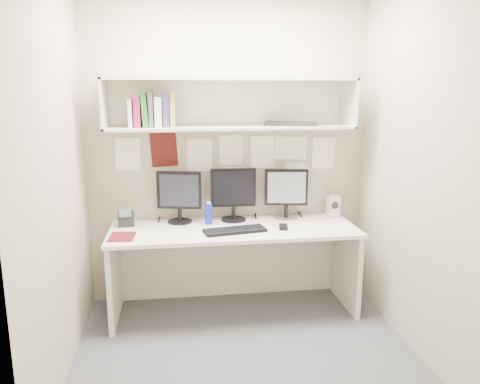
{
  "coord_description": "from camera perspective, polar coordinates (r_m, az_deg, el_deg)",
  "views": [
    {
      "loc": [
        -0.46,
        -2.99,
        1.82
      ],
      "look_at": [
        0.01,
        0.35,
        1.09
      ],
      "focal_mm": 35.0,
      "sensor_mm": 36.0,
      "label": 1
    }
  ],
  "objects": [
    {
      "name": "wall_right",
      "position": [
        3.46,
        20.81,
        2.79
      ],
      "size": [
        0.02,
        2.0,
        2.6
      ],
      "primitive_type": "cube",
      "color": "tan",
      "rests_on": "ground"
    },
    {
      "name": "monitor_center",
      "position": [
        3.98,
        -0.82,
        -0.01
      ],
      "size": [
        0.39,
        0.21,
        0.45
      ],
      "rotation": [
        0.0,
        0.0,
        -0.02
      ],
      "color": "black",
      "rests_on": "desk"
    },
    {
      "name": "wall_front",
      "position": [
        2.11,
        4.82,
        -2.05
      ],
      "size": [
        2.4,
        0.02,
        2.6
      ],
      "primitive_type": "cube",
      "color": "tan",
      "rests_on": "ground"
    },
    {
      "name": "maroon_notebook",
      "position": [
        3.68,
        -14.17,
        -5.3
      ],
      "size": [
        0.2,
        0.24,
        0.01
      ],
      "primitive_type": "cube",
      "rotation": [
        0.0,
        0.0,
        -0.07
      ],
      "color": "#5C0F19",
      "rests_on": "desk"
    },
    {
      "name": "wall_back",
      "position": [
        4.05,
        -1.41,
        4.84
      ],
      "size": [
        2.4,
        0.02,
        2.6
      ],
      "primitive_type": "cube",
      "color": "tan",
      "rests_on": "ground"
    },
    {
      "name": "floor",
      "position": [
        3.53,
        0.66,
        -18.81
      ],
      "size": [
        2.4,
        2.0,
        0.01
      ],
      "primitive_type": "cube",
      "color": "#47484C",
      "rests_on": "ground"
    },
    {
      "name": "mouse",
      "position": [
        3.8,
        5.3,
        -4.26
      ],
      "size": [
        0.08,
        0.12,
        0.03
      ],
      "primitive_type": "cube",
      "rotation": [
        0.0,
        0.0,
        -0.17
      ],
      "color": "black",
      "rests_on": "desk"
    },
    {
      "name": "pinned_papers",
      "position": [
        4.05,
        -1.4,
        4.13
      ],
      "size": [
        1.92,
        0.01,
        0.48
      ],
      "primitive_type": null,
      "color": "white",
      "rests_on": "wall_back"
    },
    {
      "name": "keyboard",
      "position": [
        3.7,
        -0.64,
        -4.71
      ],
      "size": [
        0.51,
        0.26,
        0.02
      ],
      "primitive_type": "cube",
      "rotation": [
        0.0,
        0.0,
        0.18
      ],
      "color": "black",
      "rests_on": "desk"
    },
    {
      "name": "hutch_tray",
      "position": [
        3.92,
        6.24,
        8.28
      ],
      "size": [
        0.46,
        0.29,
        0.03
      ],
      "primitive_type": "cube",
      "rotation": [
        0.0,
        0.0,
        -0.32
      ],
      "color": "black",
      "rests_on": "overhead_hutch"
    },
    {
      "name": "wall_left",
      "position": [
        3.13,
        -21.6,
        1.8
      ],
      "size": [
        0.02,
        2.0,
        2.6
      ],
      "primitive_type": "cube",
      "color": "tan",
      "rests_on": "ground"
    },
    {
      "name": "desk_phone",
      "position": [
        3.96,
        -13.72,
        -3.17
      ],
      "size": [
        0.14,
        0.13,
        0.16
      ],
      "rotation": [
        0.0,
        0.0,
        0.08
      ],
      "color": "black",
      "rests_on": "desk"
    },
    {
      "name": "desk",
      "position": [
        3.95,
        -0.75,
        -9.4
      ],
      "size": [
        2.0,
        0.7,
        0.73
      ],
      "color": "white",
      "rests_on": "floor"
    },
    {
      "name": "overhead_hutch",
      "position": [
        3.88,
        -1.21,
        10.74
      ],
      "size": [
        2.0,
        0.38,
        0.4
      ],
      "color": "beige",
      "rests_on": "wall_back"
    },
    {
      "name": "blue_bottle",
      "position": [
        3.9,
        -3.84,
        -2.63
      ],
      "size": [
        0.06,
        0.06,
        0.19
      ],
      "color": "navy",
      "rests_on": "desk"
    },
    {
      "name": "book_stack",
      "position": [
        3.78,
        -10.6,
        9.72
      ],
      "size": [
        0.36,
        0.18,
        0.29
      ],
      "color": "white",
      "rests_on": "overhead_hutch"
    },
    {
      "name": "monitor_right",
      "position": [
        4.06,
        5.65,
        0.06
      ],
      "size": [
        0.37,
        0.2,
        0.43
      ],
      "rotation": [
        0.0,
        0.0,
        -0.14
      ],
      "color": "#A5A5AA",
      "rests_on": "desk"
    },
    {
      "name": "monitor_left",
      "position": [
        3.95,
        -7.43,
        -0.31
      ],
      "size": [
        0.37,
        0.21,
        0.44
      ],
      "rotation": [
        0.0,
        0.0,
        -0.21
      ],
      "color": "black",
      "rests_on": "desk"
    },
    {
      "name": "speaker",
      "position": [
        4.21,
        11.28,
        -1.69
      ],
      "size": [
        0.11,
        0.11,
        0.19
      ],
      "rotation": [
        0.0,
        0.0,
        0.14
      ],
      "color": "#B4B4AF",
      "rests_on": "desk"
    }
  ]
}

